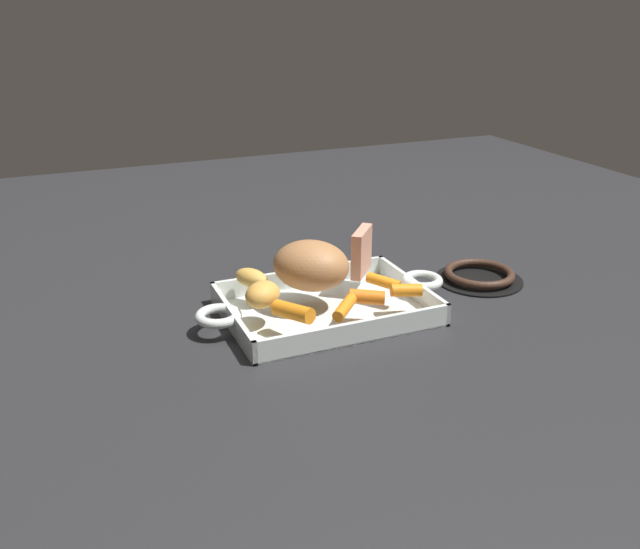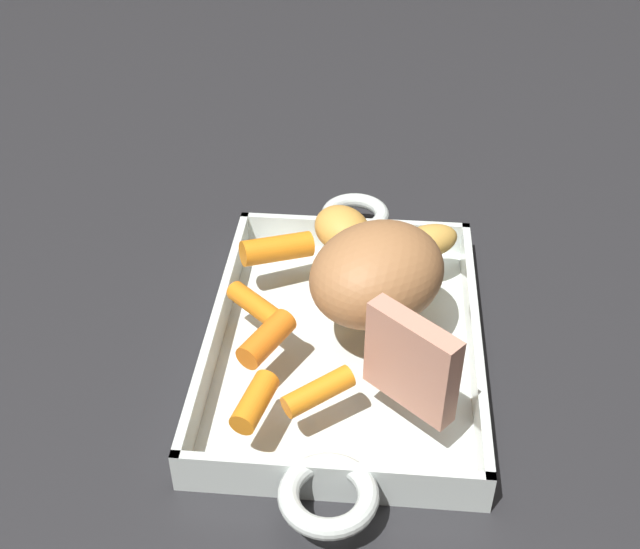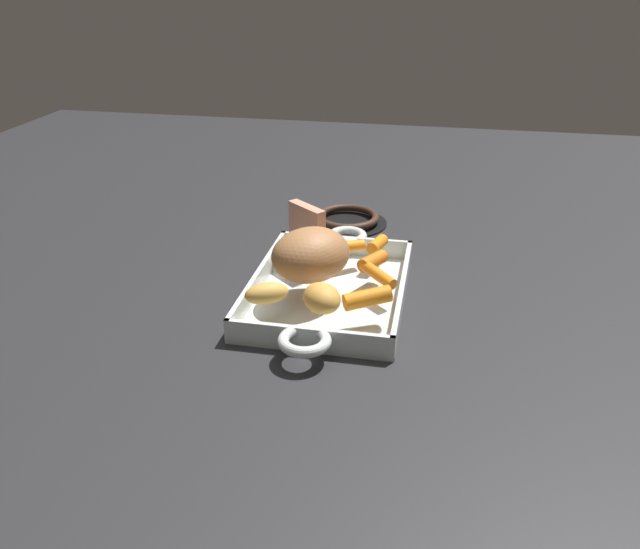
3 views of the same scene
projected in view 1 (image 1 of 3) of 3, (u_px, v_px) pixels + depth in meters
The scene contains 12 objects.
ground_plane at pixel (326, 314), 1.07m from camera, with size 2.27×2.27×0.00m, color #232326.
roasting_dish at pixel (326, 307), 1.06m from camera, with size 0.41×0.23×0.04m.
pork_roast at pixel (311, 265), 1.05m from camera, with size 0.12×0.10×0.08m, color #A56F42.
roast_slice_thin at pixel (362, 252), 1.11m from camera, with size 0.02×0.08×0.08m, color tan.
baby_carrot_short at pixel (384, 282), 1.07m from camera, with size 0.02×0.02×0.06m, color orange.
baby_carrot_center_left at pixel (293, 312), 0.96m from camera, with size 0.02×0.02×0.07m, color orange.
baby_carrot_southeast at pixel (367, 297), 1.01m from camera, with size 0.02×0.02×0.05m, color orange.
baby_carrot_southwest at pixel (406, 290), 1.04m from camera, with size 0.02×0.02×0.05m, color orange.
baby_carrot_center_right at pixel (344, 306), 0.99m from camera, with size 0.02×0.02×0.07m, color orange.
potato_near_roast at pixel (263, 295), 1.00m from camera, with size 0.06×0.05×0.04m, color gold.
potato_golden_large at pixel (251, 278), 1.07m from camera, with size 0.06×0.03×0.03m, color gold.
stove_burner_rear at pixel (479, 276), 1.19m from camera, with size 0.15×0.15×0.02m.
Camera 1 is at (0.38, 0.88, 0.46)m, focal length 38.08 mm.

